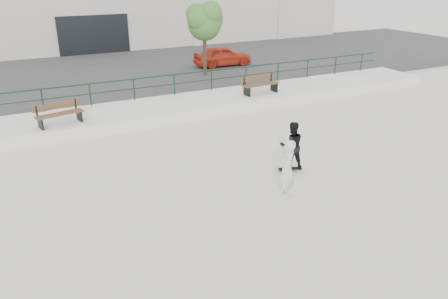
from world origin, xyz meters
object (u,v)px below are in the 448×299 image
bench_left (59,114)px  skateboard (290,169)px  tree (205,20)px  red_car (223,56)px  seated_skater (287,170)px  bench_right (260,84)px  standing_skater (292,146)px

bench_left → skateboard: 9.32m
tree → red_car: (2.08, 1.90, -2.46)m
red_car → seated_skater: (-5.82, -15.46, -0.22)m
skateboard → seated_skater: 2.03m
bench_right → tree: 5.60m
tree → seated_skater: 14.32m
bench_right → seated_skater: 9.74m
bench_right → standing_skater: size_ratio=1.22×
bench_right → red_car: bearing=75.2°
bench_right → seated_skater: size_ratio=1.10×
bench_left → seated_skater: size_ratio=1.07×
bench_right → red_car: red_car is taller
bench_right → skateboard: 7.99m
tree → skateboard: size_ratio=5.12×
standing_skater → red_car: bearing=-89.6°
tree → standing_skater: size_ratio=2.54×
skateboard → seated_skater: size_ratio=0.45×
bench_left → skateboard: bearing=-59.8°
skateboard → seated_skater: (-1.18, -1.43, 0.83)m
skateboard → standing_skater: 0.83m
skateboard → standing_skater: size_ratio=0.50×
bench_right → seated_skater: (-4.43, -8.67, -0.05)m
tree → skateboard: 12.88m
tree → red_car: bearing=42.5°
bench_right → skateboard: size_ratio=2.46×
bench_right → standing_skater: 7.94m
red_car → tree: bearing=135.3°
red_car → skateboard: 14.82m
bench_left → red_car: red_car is taller
standing_skater → seated_skater: (-1.18, -1.43, -0.01)m
tree → seated_skater: size_ratio=2.29×
bench_left → red_car: size_ratio=0.53×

